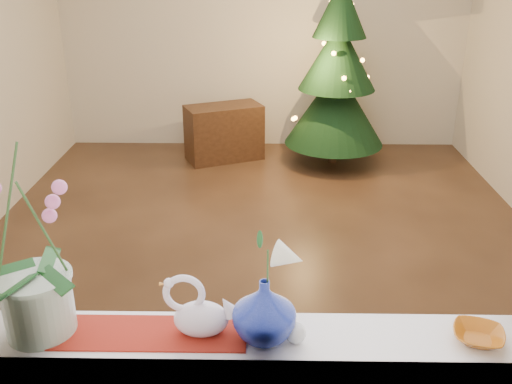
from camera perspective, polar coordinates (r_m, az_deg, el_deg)
ground at (r=4.53m, az=0.50°, el=-5.14°), size 5.00×5.00×0.00m
wall_back at (r=6.53m, az=0.75°, el=16.18°), size 4.50×0.10×2.70m
wall_front at (r=1.68m, az=-0.13°, el=-5.09°), size 4.50×0.10×2.70m
windowsill at (r=2.04m, az=-0.05°, el=-14.54°), size 2.20×0.26×0.04m
window_frame at (r=1.58m, az=-0.12°, el=6.70°), size 2.22×0.06×1.60m
runner at (r=2.07m, az=-10.96°, el=-13.67°), size 0.70×0.20×0.01m
orchid_pot at (r=1.99m, az=-22.00°, el=-4.14°), size 0.27×0.27×0.74m
swan at (r=1.98m, az=-5.56°, el=-11.35°), size 0.27×0.14×0.22m
blue_vase at (r=1.94m, az=0.83°, el=-11.33°), size 0.32×0.32×0.26m
lily at (r=1.82m, az=0.87°, el=-5.39°), size 0.14×0.08×0.20m
paperweight at (r=1.98m, az=3.95°, el=-13.89°), size 0.08×0.08×0.07m
amber_dish at (r=2.13m, az=21.33°, el=-13.29°), size 0.18×0.18×0.04m
xmas_tree at (r=6.02m, az=8.10°, el=11.57°), size 1.33×1.33×1.91m
side_table at (r=6.25m, az=-3.22°, el=5.95°), size 0.89×0.69×0.60m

